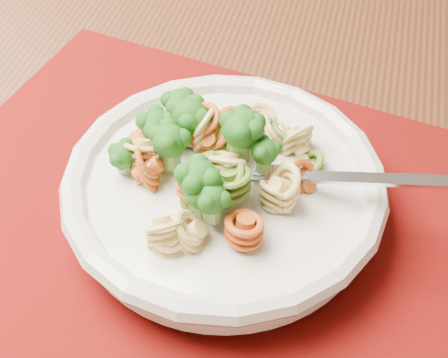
# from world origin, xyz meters

# --- Properties ---
(dining_table) EXTENTS (1.54, 0.99, 0.76)m
(dining_table) POSITION_xyz_m (0.73, -0.31, 0.67)
(dining_table) COLOR #562A18
(dining_table) RESTS_ON ground
(placemat) EXTENTS (0.52, 0.43, 0.00)m
(placemat) POSITION_xyz_m (0.68, -0.40, 0.76)
(placemat) COLOR #650408
(placemat) RESTS_ON dining_table
(pasta_bowl) EXTENTS (0.25, 0.25, 0.05)m
(pasta_bowl) POSITION_xyz_m (0.70, -0.39, 0.79)
(pasta_bowl) COLOR beige
(pasta_bowl) RESTS_ON placemat
(pasta_broccoli_heap) EXTENTS (0.21, 0.21, 0.06)m
(pasta_broccoli_heap) POSITION_xyz_m (0.70, -0.39, 0.81)
(pasta_broccoli_heap) COLOR #D8B86A
(pasta_broccoli_heap) RESTS_ON pasta_bowl
(fork) EXTENTS (0.18, 0.05, 0.08)m
(fork) POSITION_xyz_m (0.75, -0.38, 0.80)
(fork) COLOR silver
(fork) RESTS_ON pasta_bowl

